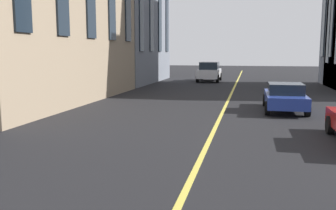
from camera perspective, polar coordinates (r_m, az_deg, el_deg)
lane_centre_line at (r=18.47m, az=8.50°, el=-0.83°), size 80.00×0.16×0.01m
car_white_parked_b at (r=36.56m, az=6.38°, el=5.15°), size 4.70×2.14×1.88m
car_blue_far at (r=18.87m, az=17.51°, el=1.21°), size 4.40×1.95×1.37m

